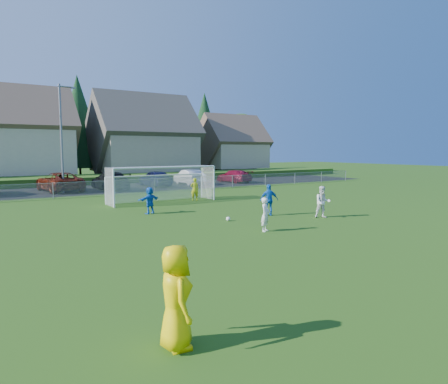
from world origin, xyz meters
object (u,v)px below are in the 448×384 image
at_px(player_white_a, 265,214).
at_px(player_blue_a, 269,200).
at_px(soccer_ball, 228,219).
at_px(car_e, 155,178).
at_px(car_c, 60,182).
at_px(referee, 176,297).
at_px(car_g, 234,176).
at_px(player_white_b, 323,202).
at_px(goalkeeper, 195,189).
at_px(car_f, 189,177).
at_px(soccer_goal, 161,178).
at_px(player_blue_b, 150,200).
at_px(car_d, 110,181).

distance_m(player_white_a, player_blue_a, 4.35).
distance_m(soccer_ball, car_e, 20.52).
distance_m(player_blue_a, car_c, 21.22).
relative_size(referee, car_g, 0.40).
bearing_deg(player_white_b, goalkeeper, 134.52).
distance_m(soccer_ball, car_f, 22.11).
bearing_deg(car_e, soccer_goal, 67.44).
xyz_separation_m(car_c, car_e, (8.85, -0.23, -0.02)).
xyz_separation_m(player_blue_a, car_g, (11.12, 19.75, -0.17)).
bearing_deg(soccer_goal, referee, -113.19).
distance_m(referee, car_f, 34.91).
relative_size(player_blue_b, car_d, 0.27).
bearing_deg(player_white_a, soccer_goal, 56.00).
relative_size(soccer_ball, car_f, 0.05).
distance_m(player_white_a, car_e, 23.49).
height_order(player_white_b, car_g, player_white_b).
bearing_deg(car_g, car_c, -5.13).
height_order(car_g, soccer_goal, soccer_goal).
relative_size(referee, player_blue_a, 1.11).
height_order(player_white_a, car_e, car_e).
bearing_deg(car_g, goalkeeper, 41.47).
relative_size(player_white_b, goalkeeper, 1.06).
bearing_deg(car_g, car_e, -4.46).
relative_size(player_white_b, car_d, 0.30).
relative_size(player_white_a, player_white_b, 0.89).
relative_size(soccer_ball, goalkeeper, 0.14).
bearing_deg(player_blue_b, soccer_goal, -138.25).
bearing_deg(car_d, car_f, -172.45).
height_order(player_white_a, car_f, car_f).
height_order(car_c, car_e, car_c).
bearing_deg(car_g, player_blue_a, 56.24).
bearing_deg(goalkeeper, car_f, -95.38).
bearing_deg(player_blue_a, car_e, -69.91).
bearing_deg(player_white_a, referee, -169.93).
height_order(soccer_ball, player_blue_b, player_blue_b).
bearing_deg(player_blue_b, referee, 52.13).
bearing_deg(car_f, goalkeeper, 65.86).
xyz_separation_m(player_white_a, goalkeeper, (2.62, 11.30, 0.05)).
bearing_deg(player_white_a, car_f, 37.20).
relative_size(player_blue_b, car_c, 0.26).
xyz_separation_m(goalkeeper, car_f, (5.96, 12.11, -0.03)).
relative_size(player_blue_b, car_g, 0.32).
height_order(car_e, soccer_goal, soccer_goal).
height_order(player_blue_a, soccer_goal, soccer_goal).
xyz_separation_m(soccer_ball, player_blue_b, (-2.43, 4.37, 0.65)).
xyz_separation_m(car_c, car_g, (18.23, -0.24, -0.14)).
relative_size(player_white_b, player_blue_a, 0.98).
relative_size(goalkeeper, soccer_goal, 0.22).
relative_size(car_c, car_f, 1.27).
height_order(player_white_a, player_blue_a, player_blue_a).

